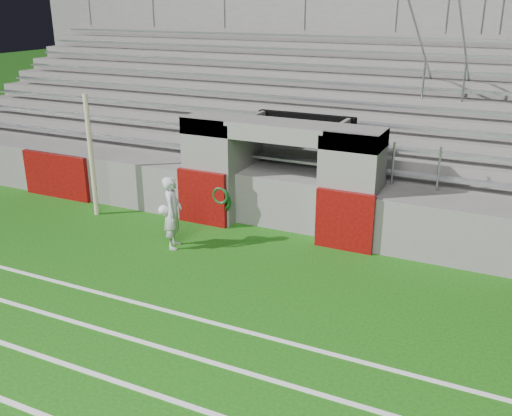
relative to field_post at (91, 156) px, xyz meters
The scene contains 5 objects.
ground 5.40m from the field_post, 26.76° to the right, with size 90.00×90.00×0.00m, color #16500D.
field_post is the anchor object (origin of this frame).
stadium_structure 7.29m from the field_post, 50.71° to the left, with size 26.00×8.48×5.42m.
goalkeeper_with_ball 3.17m from the field_post, 16.81° to the right, with size 0.59×0.70×1.64m.
hose_coil 3.50m from the field_post, 10.18° to the left, with size 0.51×0.14×0.63m.
Camera 1 is at (5.04, -8.36, 5.22)m, focal length 40.00 mm.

